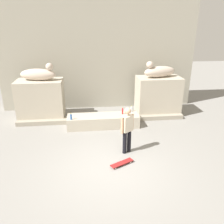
{
  "coord_description": "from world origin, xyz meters",
  "views": [
    {
      "loc": [
        -0.65,
        -6.02,
        4.26
      ],
      "look_at": [
        0.26,
        2.01,
        1.1
      ],
      "focal_mm": 36.68,
      "sensor_mm": 36.0,
      "label": 1
    }
  ],
  "objects_px": {
    "bottle_blue": "(71,117)",
    "skater": "(127,128)",
    "statue_reclining_left": "(39,74)",
    "skateboard": "(122,163)",
    "statue_reclining_right": "(159,71)",
    "bottle_clear": "(131,109)",
    "bottle_red": "(123,111)"
  },
  "relations": [
    {
      "from": "bottle_red",
      "to": "skater",
      "type": "bearing_deg",
      "value": -95.08
    },
    {
      "from": "statue_reclining_right",
      "to": "bottle_red",
      "type": "bearing_deg",
      "value": 17.61
    },
    {
      "from": "bottle_blue",
      "to": "bottle_red",
      "type": "xyz_separation_m",
      "value": [
        2.21,
        0.37,
        0.02
      ]
    },
    {
      "from": "skater",
      "to": "bottle_red",
      "type": "height_order",
      "value": "skater"
    },
    {
      "from": "statue_reclining_left",
      "to": "skateboard",
      "type": "distance_m",
      "value": 5.64
    },
    {
      "from": "statue_reclining_left",
      "to": "bottle_blue",
      "type": "height_order",
      "value": "statue_reclining_left"
    },
    {
      "from": "statue_reclining_left",
      "to": "bottle_blue",
      "type": "relative_size",
      "value": 5.88
    },
    {
      "from": "statue_reclining_left",
      "to": "skater",
      "type": "height_order",
      "value": "statue_reclining_left"
    },
    {
      "from": "skater",
      "to": "bottle_blue",
      "type": "distance_m",
      "value": 2.79
    },
    {
      "from": "statue_reclining_left",
      "to": "skater",
      "type": "bearing_deg",
      "value": -36.05
    },
    {
      "from": "skateboard",
      "to": "bottle_blue",
      "type": "bearing_deg",
      "value": -84.9
    },
    {
      "from": "skater",
      "to": "bottle_blue",
      "type": "height_order",
      "value": "skater"
    },
    {
      "from": "skateboard",
      "to": "bottle_blue",
      "type": "distance_m",
      "value": 3.24
    },
    {
      "from": "statue_reclining_right",
      "to": "skater",
      "type": "height_order",
      "value": "statue_reclining_right"
    },
    {
      "from": "statue_reclining_right",
      "to": "bottle_clear",
      "type": "relative_size",
      "value": 6.14
    },
    {
      "from": "statue_reclining_right",
      "to": "bottle_clear",
      "type": "xyz_separation_m",
      "value": [
        -1.45,
        -0.9,
        -1.5
      ]
    },
    {
      "from": "statue_reclining_left",
      "to": "statue_reclining_right",
      "type": "height_order",
      "value": "same"
    },
    {
      "from": "skateboard",
      "to": "bottle_clear",
      "type": "relative_size",
      "value": 2.92
    },
    {
      "from": "bottle_blue",
      "to": "skater",
      "type": "bearing_deg",
      "value": -43.8
    },
    {
      "from": "statue_reclining_right",
      "to": "bottle_blue",
      "type": "height_order",
      "value": "statue_reclining_right"
    },
    {
      "from": "skater",
      "to": "bottle_clear",
      "type": "xyz_separation_m",
      "value": [
        0.65,
        2.56,
        -0.29
      ]
    },
    {
      "from": "skater",
      "to": "bottle_clear",
      "type": "height_order",
      "value": "skater"
    },
    {
      "from": "statue_reclining_left",
      "to": "bottle_red",
      "type": "bearing_deg",
      "value": -8.56
    },
    {
      "from": "bottle_blue",
      "to": "bottle_red",
      "type": "relative_size",
      "value": 0.89
    },
    {
      "from": "skater",
      "to": "statue_reclining_left",
      "type": "bearing_deg",
      "value": -75.91
    },
    {
      "from": "statue_reclining_left",
      "to": "bottle_blue",
      "type": "distance_m",
      "value": 2.57
    },
    {
      "from": "skateboard",
      "to": "bottle_clear",
      "type": "distance_m",
      "value": 3.49
    },
    {
      "from": "statue_reclining_right",
      "to": "skateboard",
      "type": "height_order",
      "value": "statue_reclining_right"
    },
    {
      "from": "statue_reclining_left",
      "to": "skater",
      "type": "distance_m",
      "value": 5.01
    },
    {
      "from": "skateboard",
      "to": "bottle_clear",
      "type": "bearing_deg",
      "value": -133.25
    },
    {
      "from": "bottle_red",
      "to": "statue_reclining_right",
      "type": "bearing_deg",
      "value": 31.61
    },
    {
      "from": "statue_reclining_left",
      "to": "skateboard",
      "type": "bearing_deg",
      "value": -44.11
    }
  ]
}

